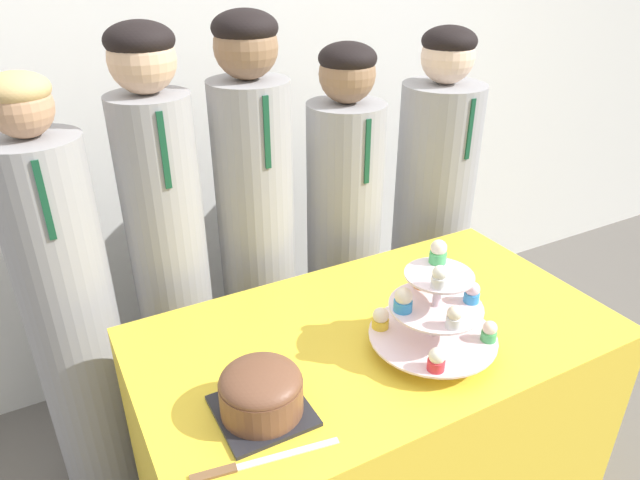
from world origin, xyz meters
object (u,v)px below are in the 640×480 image
cake_knife (241,467)px  student_1 (171,269)px  round_cake (261,391)px  student_2 (257,248)px  student_0 (72,316)px  student_4 (431,221)px  cupcake_stand (434,310)px  student_3 (344,243)px

cake_knife → student_1: student_1 is taller
round_cake → student_1: 0.74m
round_cake → student_2: (0.30, 0.74, -0.07)m
student_0 → student_1: (0.32, 0.00, 0.08)m
student_0 → student_4: student_4 is taller
cupcake_stand → student_4: (0.59, 0.73, -0.20)m
student_2 → student_4: 0.77m
round_cake → student_4: student_4 is taller
cupcake_stand → student_0: 1.11m
cupcake_stand → student_3: 0.78m
student_1 → student_3: student_1 is taller
student_3 → student_2: bearing=180.0°
cupcake_stand → student_0: (-0.80, 0.73, -0.21)m
student_2 → student_1: bearing=-180.0°
student_2 → student_3: size_ratio=1.08×
round_cake → student_3: size_ratio=0.14×
student_1 → round_cake: bearing=-89.4°
student_0 → student_4: size_ratio=0.98×
student_3 → cupcake_stand: bearing=-103.1°
round_cake → student_4: 1.30m
student_1 → student_3: size_ratio=1.07×
cupcake_stand → student_4: size_ratio=0.23×
cupcake_stand → student_4: bearing=51.2°
student_0 → student_2: bearing=0.0°
round_cake → student_0: 0.82m
student_0 → student_4: 1.40m
student_3 → student_4: 0.42m
cupcake_stand → student_1: size_ratio=0.22×
student_1 → student_4: bearing=0.0°
student_1 → student_3: (0.65, 0.00, -0.07)m
student_4 → round_cake: bearing=-145.4°
cupcake_stand → student_0: bearing=137.6°
round_cake → cupcake_stand: cupcake_stand is taller
round_cake → student_2: student_2 is taller
student_4 → student_2: bearing=-180.0°
cupcake_stand → student_1: bearing=123.4°
cake_knife → student_4: (1.16, 0.86, -0.08)m
student_2 → student_0: bearing=-180.0°
round_cake → student_3: 0.99m
cake_knife → student_1: 0.86m
round_cake → cake_knife: size_ratio=0.65×
cupcake_stand → student_2: size_ratio=0.21×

